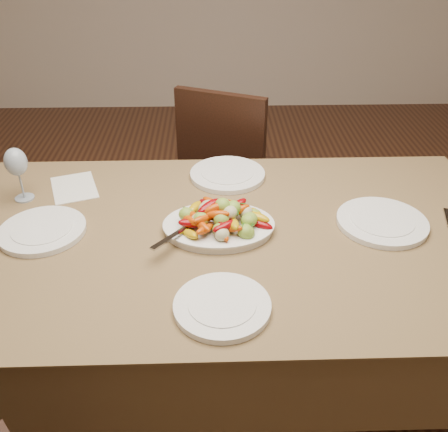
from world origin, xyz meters
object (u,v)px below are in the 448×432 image
at_px(dining_table, 224,320).
at_px(plate_far, 227,175).
at_px(wine_glass, 18,173).
at_px(plate_right, 382,222).
at_px(plate_near, 222,306).
at_px(serving_platter, 219,228).
at_px(plate_left, 42,231).
at_px(chair_far, 235,172).

bearing_deg(dining_table, plate_far, 86.37).
bearing_deg(wine_glass, plate_right, -9.28).
relative_size(plate_near, wine_glass, 1.23).
distance_m(plate_right, plate_far, 0.60).
distance_m(plate_far, wine_glass, 0.74).
bearing_deg(serving_platter, plate_right, 2.36).
bearing_deg(plate_far, dining_table, -93.63).
distance_m(plate_left, plate_right, 1.08).
height_order(chair_far, plate_left, chair_far).
bearing_deg(plate_near, plate_right, 35.69).
distance_m(dining_table, serving_platter, 0.39).
bearing_deg(plate_left, plate_right, 0.96).
bearing_deg(wine_glass, plate_near, -40.21).
bearing_deg(plate_left, serving_platter, -0.37).
height_order(chair_far, plate_far, chair_far).
bearing_deg(chair_far, plate_left, 78.59).
relative_size(plate_left, plate_right, 0.93).
distance_m(dining_table, plate_far, 0.54).
distance_m(chair_far, plate_right, 1.05).
distance_m(chair_far, wine_glass, 1.12).
height_order(dining_table, serving_platter, serving_platter).
bearing_deg(serving_platter, wine_glass, 162.11).
height_order(chair_far, plate_near, chair_far).
relative_size(chair_far, plate_far, 3.37).
xyz_separation_m(plate_right, wine_glass, (-1.21, 0.20, 0.09)).
bearing_deg(plate_near, plate_left, 147.18).
bearing_deg(chair_far, wine_glass, 66.33).
distance_m(dining_table, plate_near, 0.52).
height_order(dining_table, plate_far, plate_far).
height_order(dining_table, wine_glass, wine_glass).
relative_size(dining_table, chair_far, 1.94).
height_order(plate_left, wine_glass, wine_glass).
height_order(chair_far, plate_right, chair_far).
distance_m(chair_far, plate_far, 0.65).
xyz_separation_m(serving_platter, plate_right, (0.53, 0.02, -0.00)).
bearing_deg(chair_far, dining_table, 108.76).
relative_size(dining_table, plate_near, 7.29).
relative_size(dining_table, plate_far, 6.52).
height_order(dining_table, plate_near, plate_near).
distance_m(dining_table, plate_left, 0.69).
xyz_separation_m(chair_far, plate_far, (-0.06, -0.57, 0.29)).
relative_size(plate_far, plate_near, 1.12).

